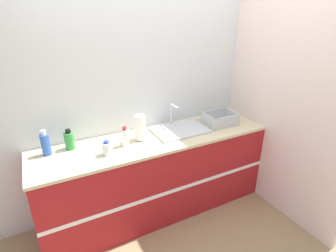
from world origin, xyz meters
The scene contains 11 objects.
ground_plane centered at (0.00, 0.00, 0.00)m, with size 12.00×12.00×0.00m, color #937A56.
wall_back centered at (0.00, 0.66, 1.30)m, with size 4.85×0.06×2.60m.
wall_right centered at (1.25, 0.31, 1.30)m, with size 0.06×2.63×2.60m.
counter_cabinet centered at (0.00, 0.31, 0.46)m, with size 2.47×0.65×0.91m.
sink centered at (0.30, 0.36, 0.93)m, with size 0.58×0.42×0.26m.
paper_towel_roll centered at (-0.16, 0.35, 1.04)m, with size 0.11×0.11×0.26m.
dish_rack centered at (0.81, 0.30, 0.96)m, with size 0.35×0.27×0.14m.
bottle_green centered at (-0.82, 0.48, 1.00)m, with size 0.09×0.09×0.20m.
bottle_white_spray centered at (-0.34, 0.30, 1.00)m, with size 0.07×0.07×0.20m.
bottle_clear centered at (-0.55, 0.20, 0.97)m, with size 0.09×0.09×0.14m.
bottle_blue centered at (-1.03, 0.46, 1.02)m, with size 0.08×0.08×0.24m.
Camera 1 is at (-1.03, -1.90, 2.09)m, focal length 28.00 mm.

